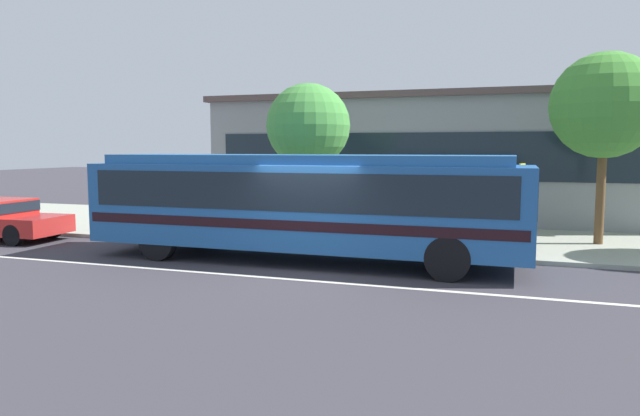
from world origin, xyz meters
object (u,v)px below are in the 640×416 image
transit_bus (303,200)px  pedestrian_walking_along_curb (380,212)px  pedestrian_waiting_near_sign (523,213)px  bus_stop_sign (521,197)px  street_tree_near_stop (308,126)px  street_tree_mid_block (605,106)px

transit_bus → pedestrian_walking_along_curb: bearing=56.0°
pedestrian_waiting_near_sign → bus_stop_sign: (-0.07, -0.66, 0.50)m
transit_bus → street_tree_near_stop: 4.26m
pedestrian_waiting_near_sign → street_tree_mid_block: size_ratio=0.32×
street_tree_near_stop → street_tree_mid_block: (8.60, 1.02, 0.50)m
pedestrian_waiting_near_sign → transit_bus: bearing=-153.9°
transit_bus → pedestrian_waiting_near_sign: bearing=26.1°
pedestrian_walking_along_curb → pedestrian_waiting_near_sign: bearing=5.7°
pedestrian_waiting_near_sign → pedestrian_walking_along_curb: bearing=-174.3°
pedestrian_waiting_near_sign → street_tree_near_stop: (-6.49, 0.98, 2.42)m
transit_bus → street_tree_near_stop: street_tree_near_stop is taller
street_tree_mid_block → bus_stop_sign: bearing=-129.4°
transit_bus → pedestrian_walking_along_curb: 2.73m
pedestrian_waiting_near_sign → bus_stop_sign: bus_stop_sign is taller
pedestrian_waiting_near_sign → pedestrian_walking_along_curb: (-3.83, -0.38, -0.06)m
street_tree_near_stop → street_tree_mid_block: 8.67m
bus_stop_sign → street_tree_near_stop: street_tree_near_stop is taller
street_tree_near_stop → bus_stop_sign: bearing=-14.3°
pedestrian_waiting_near_sign → street_tree_near_stop: size_ratio=0.37×
transit_bus → street_tree_mid_block: street_tree_mid_block is taller
pedestrian_walking_along_curb → street_tree_mid_block: 7.07m
pedestrian_walking_along_curb → transit_bus: bearing=-124.0°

